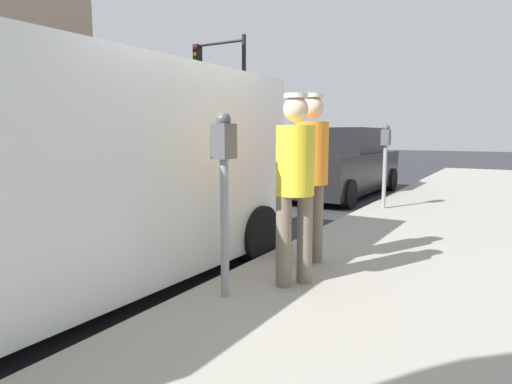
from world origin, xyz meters
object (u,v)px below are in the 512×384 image
pedestrian_in_orange (311,168)px  parked_van (35,175)px  pedestrian_in_yellow (295,177)px  parking_meter_near (224,173)px  traffic_light_corner (226,82)px  parked_sedan_ahead (338,165)px  parking_meter_far (385,152)px

pedestrian_in_orange → parked_van: (-1.74, -1.87, -0.00)m
pedestrian_in_yellow → parked_van: size_ratio=0.32×
parking_meter_near → traffic_light_corner: size_ratio=0.29×
pedestrian_in_yellow → parked_sedan_ahead: (-2.04, 6.74, -0.37)m
parking_meter_near → traffic_light_corner: 14.13m
pedestrian_in_orange → traffic_light_corner: (-8.11, 10.29, 2.36)m
parking_meter_near → parking_meter_far: size_ratio=1.00×
pedestrian_in_yellow → parked_sedan_ahead: bearing=106.9°
pedestrian_in_yellow → pedestrian_in_orange: bearing=101.1°
pedestrian_in_orange → parked_sedan_ahead: bearing=107.5°
parking_meter_far → parked_sedan_ahead: parking_meter_far is taller
parking_meter_far → pedestrian_in_orange: size_ratio=0.87×
pedestrian_in_orange → parked_van: bearing=-133.0°
parking_meter_far → parked_van: (-1.50, -5.76, -0.03)m
parking_meter_far → parked_sedan_ahead: size_ratio=0.34×
parked_van → parking_meter_far: bearing=75.4°
parking_meter_near → pedestrian_in_orange: pedestrian_in_orange is taller
parking_meter_near → pedestrian_in_orange: size_ratio=0.87×
parking_meter_far → parked_sedan_ahead: bearing=127.3°
pedestrian_in_yellow → traffic_light_corner: traffic_light_corner is taller
parking_meter_far → pedestrian_in_yellow: (0.37, -4.54, -0.06)m
parking_meter_near → traffic_light_corner: traffic_light_corner is taller
parking_meter_near → pedestrian_in_orange: 1.23m
pedestrian_in_yellow → pedestrian_in_orange: (-0.13, 0.65, 0.04)m
parking_meter_near → parked_van: bearing=-156.3°
parking_meter_near → parked_van: parked_van is taller
parking_meter_near → parked_sedan_ahead: (-1.68, 7.30, -0.43)m
traffic_light_corner → pedestrian_in_yellow: bearing=-53.0°
parking_meter_far → parked_van: bearing=-104.6°
parked_sedan_ahead → pedestrian_in_orange: bearing=-72.5°
parking_meter_far → parked_sedan_ahead: (-1.68, 2.20, -0.43)m
parking_meter_near → pedestrian_in_yellow: pedestrian_in_yellow is taller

